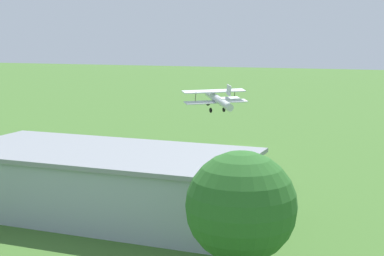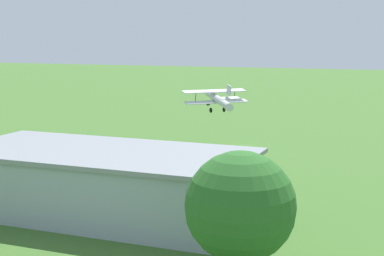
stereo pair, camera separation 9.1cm
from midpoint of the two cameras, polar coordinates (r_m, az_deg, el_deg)
name	(u,v)px [view 1 (the left image)]	position (r m, az deg, el deg)	size (l,w,h in m)	color
ground_plane	(241,148)	(79.89, 4.69, -1.93)	(400.00, 400.00, 0.00)	#3D6628
hangar	(102,182)	(50.76, -8.66, -5.12)	(25.72, 12.86, 5.46)	#99A3AD
biplane	(218,99)	(77.58, 2.46, 2.79)	(8.05, 8.05, 3.94)	silver
car_black	(263,180)	(58.88, 6.76, -5.02)	(2.48, 4.34, 1.66)	black
car_yellow	(65,163)	(67.83, -12.20, -3.31)	(2.23, 4.50, 1.62)	gold
car_orange	(9,161)	(70.77, -17.20, -3.02)	(2.26, 4.06, 1.60)	orange
person_watching_takeoff	(232,174)	(61.36, 3.79, -4.42)	(0.50, 0.50, 1.68)	navy
person_at_fence_line	(39,171)	(64.74, -14.58, -4.04)	(0.49, 0.49, 1.58)	beige
tree_near_perimeter_road	(241,207)	(34.44, 4.67, -7.56)	(6.47, 6.47, 8.45)	brown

